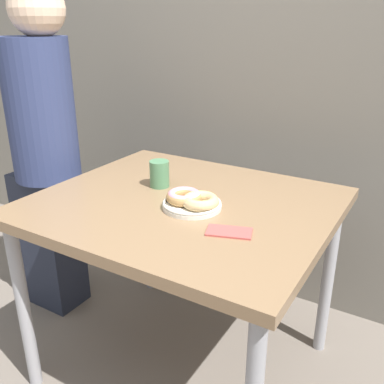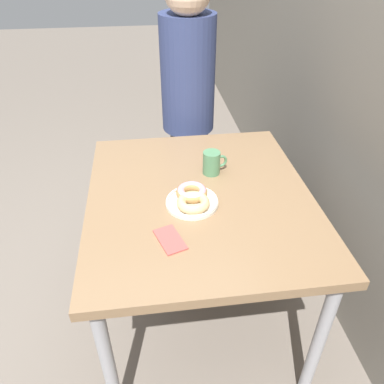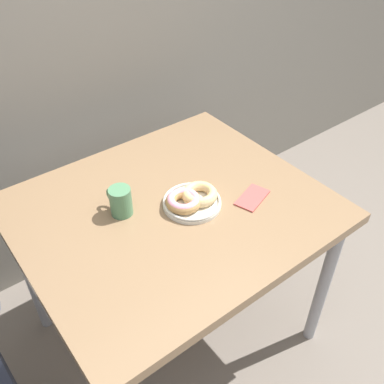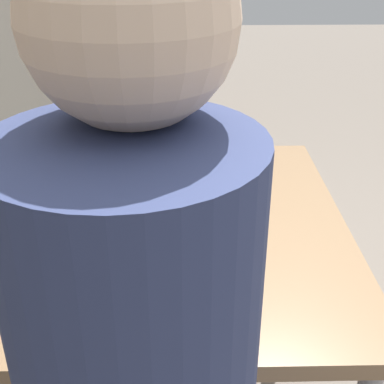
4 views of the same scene
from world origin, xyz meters
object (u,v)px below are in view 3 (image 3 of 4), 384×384
(donut_plate, at_px, (192,199))
(coffee_mug, at_px, (120,201))
(dining_table, at_px, (172,222))
(napkin, at_px, (252,198))

(donut_plate, distance_m, coffee_mug, 0.25)
(dining_table, height_order, coffee_mug, coffee_mug)
(donut_plate, relative_size, coffee_mug, 2.00)
(dining_table, xyz_separation_m, donut_plate, (0.06, -0.04, 0.11))
(dining_table, distance_m, coffee_mug, 0.22)
(donut_plate, height_order, coffee_mug, coffee_mug)
(coffee_mug, relative_size, napkin, 0.71)
(coffee_mug, height_order, napkin, coffee_mug)
(dining_table, bearing_deg, donut_plate, -33.17)
(donut_plate, xyz_separation_m, napkin, (0.20, -0.11, -0.02))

